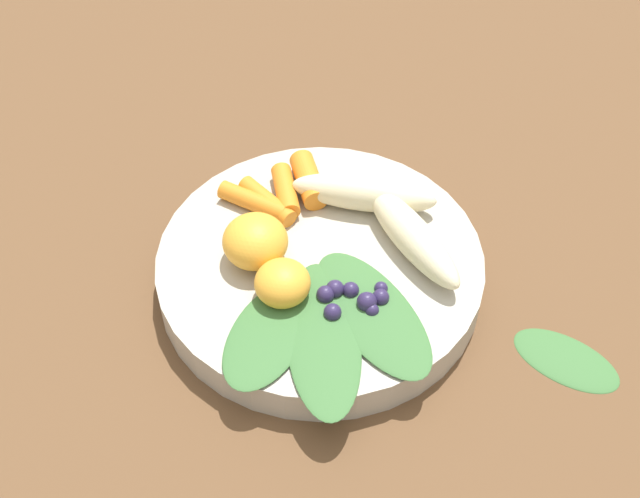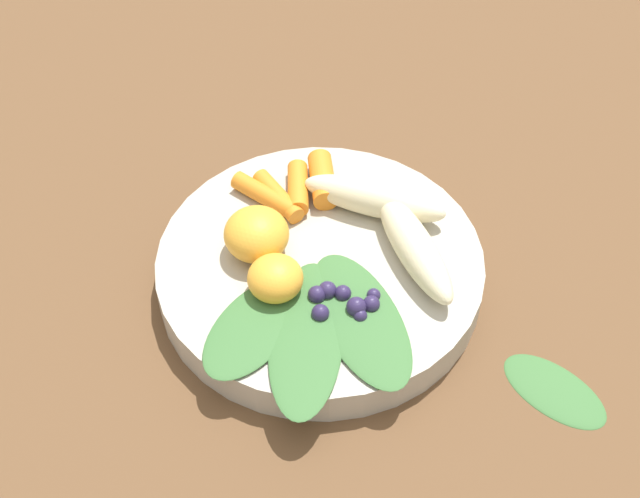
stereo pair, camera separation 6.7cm
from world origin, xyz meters
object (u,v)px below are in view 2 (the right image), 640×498
Objects in this scene: banana_peeled_left at (374,198)px; orange_segment_near at (275,278)px; bowl at (320,270)px; banana_peeled_right at (414,247)px; kale_leaf_stray at (555,389)px.

orange_segment_near reaches higher than banana_peeled_left.
bowl is 2.17× the size of banana_peeled_left.
banana_peeled_right reaches higher than bowl.
kale_leaf_stray is (-0.01, 0.20, -0.04)m from banana_peeled_left.
banana_peeled_left is (-0.06, -0.01, 0.03)m from bowl.
bowl is 0.20m from kale_leaf_stray.
bowl is 0.07m from banana_peeled_left.
kale_leaf_stray is (-0.07, 0.18, -0.01)m from bowl.
bowl is 0.08m from banana_peeled_right.
banana_peeled_right is (0.01, 0.06, 0.00)m from banana_peeled_left.
kale_leaf_stray is at bearing 112.44° from bowl.
banana_peeled_right is 1.42× the size of kale_leaf_stray.
kale_leaf_stray is (-0.02, 0.14, -0.04)m from banana_peeled_right.
orange_segment_near is at bearing 85.52° from banana_peeled_right.
banana_peeled_right reaches higher than kale_leaf_stray.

